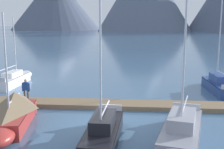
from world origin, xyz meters
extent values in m
plane|color=#426689|center=(0.00, 0.00, 0.00)|extent=(700.00, 700.00, 0.00)
cone|color=#4C566B|center=(-61.31, 198.24, 20.22)|extent=(65.70, 65.70, 40.43)
cube|color=#846B4C|center=(0.00, 4.00, 0.15)|extent=(23.76, 2.21, 0.30)
cylinder|color=#38383D|center=(0.01, 3.16, 0.12)|extent=(22.79, 0.48, 0.24)
cylinder|color=#38383D|center=(-0.01, 4.84, 0.12)|extent=(22.79, 0.48, 0.24)
cube|color=white|center=(-10.08, 9.93, 0.47)|extent=(1.48, 5.60, 0.94)
ellipsoid|color=white|center=(-10.07, 13.08, 0.47)|extent=(1.24, 2.04, 0.89)
cube|color=slate|center=(-10.08, 9.93, 0.90)|extent=(1.52, 5.49, 0.06)
cylinder|color=silver|center=(-10.08, 10.91, 3.73)|extent=(0.10, 0.10, 5.58)
cylinder|color=silver|center=(-10.09, 9.12, 1.85)|extent=(0.10, 3.58, 0.08)
cube|color=white|center=(-10.08, 10.07, 1.16)|extent=(1.03, 2.52, 0.43)
cube|color=#B2332D|center=(-5.21, -0.47, 0.45)|extent=(2.63, 5.38, 0.90)
cube|color=#501614|center=(-5.21, -0.47, 0.86)|extent=(2.65, 5.29, 0.06)
cylinder|color=silver|center=(-5.04, -1.44, 3.75)|extent=(0.10, 0.10, 5.70)
cylinder|color=silver|center=(-5.26, -0.20, 1.61)|extent=(0.53, 2.49, 0.08)
pyramid|color=#7A664C|center=(-5.28, -0.09, 1.43)|extent=(2.69, 4.41, 1.06)
cube|color=black|center=(0.39, -2.33, 0.43)|extent=(1.66, 5.44, 0.86)
cube|color=black|center=(0.39, -2.33, 0.82)|extent=(1.70, 5.34, 0.06)
cylinder|color=silver|center=(0.37, -3.12, 4.14)|extent=(0.10, 0.10, 6.57)
cylinder|color=silver|center=(0.41, -1.67, 1.59)|extent=(0.15, 2.91, 0.08)
cube|color=black|center=(0.39, -2.46, 1.17)|extent=(1.13, 2.46, 0.62)
cube|color=silver|center=(0.45, 0.29, 1.04)|extent=(1.38, 0.13, 0.36)
cube|color=#93939E|center=(4.43, -1.68, 0.42)|extent=(3.08, 6.09, 0.84)
cube|color=#424247|center=(4.43, -1.68, 0.80)|extent=(3.09, 5.98, 0.06)
cylinder|color=silver|center=(4.31, -2.22, 4.73)|extent=(0.10, 0.10, 7.78)
cylinder|color=silver|center=(4.73, -0.41, 1.59)|extent=(0.92, 3.63, 0.08)
cube|color=#A0A0AB|center=(4.40, -1.83, 1.17)|extent=(1.82, 2.84, 0.65)
cube|color=silver|center=(5.07, 1.08, 1.02)|extent=(1.60, 0.46, 0.36)
cube|color=navy|center=(9.14, 9.17, 0.45)|extent=(1.97, 5.62, 0.90)
ellipsoid|color=navy|center=(8.96, 12.22, 0.45)|extent=(1.50, 1.76, 0.85)
cube|color=#121D39|center=(9.14, 9.17, 0.86)|extent=(2.01, 5.51, 0.06)
cylinder|color=silver|center=(9.10, 9.96, 5.10)|extent=(0.10, 0.10, 8.40)
cylinder|color=silver|center=(9.18, 8.58, 1.78)|extent=(0.24, 2.76, 0.08)
cube|color=#2F4A8A|center=(9.13, 9.31, 1.23)|extent=(1.30, 2.55, 0.66)
cylinder|color=brown|center=(-6.22, 3.58, 0.73)|extent=(0.14, 0.14, 0.86)
cylinder|color=brown|center=(-5.96, 3.59, 0.73)|extent=(0.14, 0.14, 0.86)
cube|color=#234793|center=(-6.09, 3.58, 1.46)|extent=(0.39, 0.23, 0.60)
sphere|color=tan|center=(-6.09, 3.58, 1.88)|extent=(0.22, 0.22, 0.22)
cylinder|color=#234793|center=(-6.34, 3.57, 1.39)|extent=(0.09, 0.09, 0.62)
cylinder|color=#234793|center=(-5.84, 3.59, 1.39)|extent=(0.09, 0.09, 0.62)
camera|label=1|loc=(2.21, -16.23, 6.13)|focal=46.22mm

